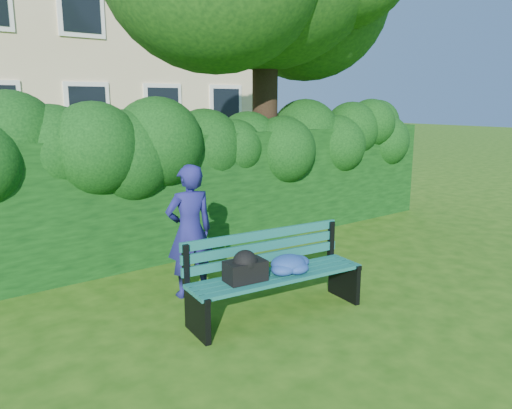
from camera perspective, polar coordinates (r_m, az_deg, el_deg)
ground at (r=6.36m, az=3.37°, el=-9.29°), size 80.00×80.00×0.00m
hedge at (r=7.84m, az=-7.22°, el=1.53°), size 10.00×1.00×1.80m
park_bench at (r=5.39m, az=1.95°, el=-7.58°), size 2.03×0.80×0.89m
man_reading at (r=5.89m, az=-7.58°, el=-3.04°), size 0.62×0.46×1.58m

